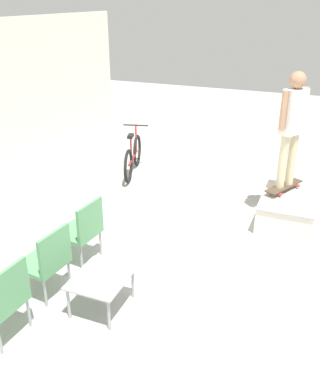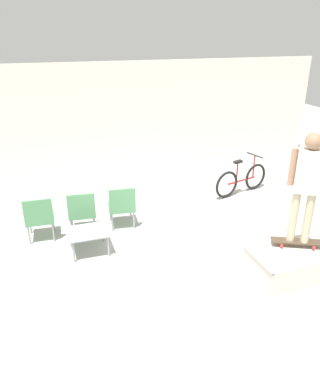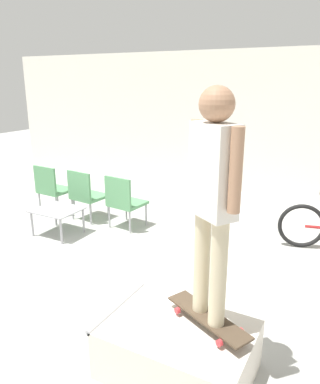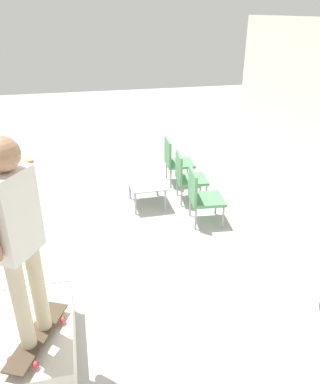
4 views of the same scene
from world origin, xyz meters
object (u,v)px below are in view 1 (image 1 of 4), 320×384
object	(u,v)px
skateboard_on_ramp	(284,186)
patio_chair_center	(47,259)
person_skater	(292,121)
skate_ramp_box	(288,209)
coffee_table	(101,281)
bicycle	(133,157)
patio_chair_left	(1,299)
patio_chair_right	(82,228)

from	to	relation	value
skateboard_on_ramp	patio_chair_center	bearing A→B (deg)	169.32
person_skater	skate_ramp_box	bearing A→B (deg)	-115.76
coffee_table	patio_chair_center	xyz separation A→B (m)	(-0.01, 0.72, 0.13)
skate_ramp_box	skateboard_on_ramp	world-z (taller)	skateboard_on_ramp
skate_ramp_box	patio_chair_center	bearing A→B (deg)	140.48
bicycle	patio_chair_left	bearing A→B (deg)	174.30
bicycle	patio_chair_center	bearing A→B (deg)	176.05
coffee_table	bicycle	distance (m)	4.22
person_skater	patio_chair_left	distance (m)	4.76
skateboard_on_ramp	patio_chair_left	distance (m)	4.63
skate_ramp_box	patio_chair_right	distance (m)	3.32
person_skater	bicycle	xyz separation A→B (m)	(0.77, 3.10, -1.27)
skateboard_on_ramp	patio_chair_left	xyz separation A→B (m)	(-3.99, 2.34, -0.03)
bicycle	person_skater	bearing A→B (deg)	-118.59
person_skater	coffee_table	world-z (taller)	person_skater
person_skater	patio_chair_center	xyz separation A→B (m)	(-3.20, 2.34, -1.13)
skateboard_on_ramp	patio_chair_right	world-z (taller)	patio_chair_right
person_skater	coffee_table	bearing A→B (deg)	-173.93
skate_ramp_box	patio_chair_center	size ratio (longest dim) A/B	1.37
skate_ramp_box	coffee_table	world-z (taller)	skate_ramp_box
skate_ramp_box	bicycle	world-z (taller)	bicycle
coffee_table	patio_chair_left	xyz separation A→B (m)	(-0.80, 0.72, 0.13)
coffee_table	patio_chair_right	world-z (taller)	patio_chair_right
coffee_table	bicycle	size ratio (longest dim) A/B	0.44
bicycle	skate_ramp_box	bearing A→B (deg)	-121.51
person_skater	bicycle	world-z (taller)	person_skater
skate_ramp_box	person_skater	world-z (taller)	person_skater
bicycle	patio_chair_right	bearing A→B (deg)	178.67
skate_ramp_box	person_skater	size ratio (longest dim) A/B	0.68
patio_chair_left	patio_chair_right	distance (m)	1.59
skateboard_on_ramp	person_skater	world-z (taller)	person_skater
person_skater	bicycle	distance (m)	3.43
coffee_table	bicycle	bearing A→B (deg)	20.46
coffee_table	patio_chair_center	world-z (taller)	patio_chair_center
coffee_table	patio_chair_center	distance (m)	0.73
patio_chair_center	patio_chair_left	bearing A→B (deg)	6.00
patio_chair_left	patio_chair_center	bearing A→B (deg)	-176.93
coffee_table	patio_chair_right	bearing A→B (deg)	42.54
skate_ramp_box	skateboard_on_ramp	bearing A→B (deg)	31.24
skateboard_on_ramp	patio_chair_center	xyz separation A→B (m)	(-3.20, 2.34, -0.03)
skateboard_on_ramp	patio_chair_left	size ratio (longest dim) A/B	0.91
patio_chair_center	skateboard_on_ramp	bearing A→B (deg)	149.77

